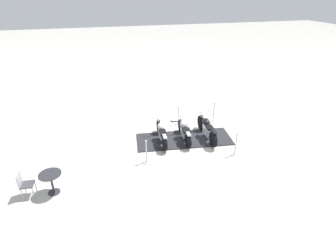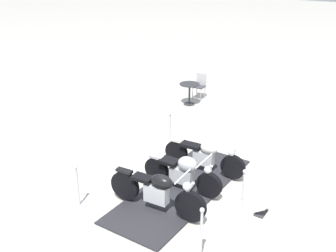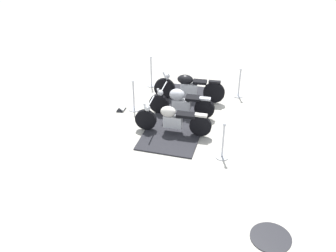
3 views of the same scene
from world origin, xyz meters
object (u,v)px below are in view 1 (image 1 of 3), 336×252
at_px(motorcycle_black, 207,128).
at_px(stanchion_right_front, 213,116).
at_px(cafe_table, 51,179).
at_px(stanchion_left_front, 235,148).
at_px(info_placard, 174,120).
at_px(stanchion_right_mid, 178,119).
at_px(motorcycle_chrome, 184,130).
at_px(motorcycle_cream, 161,132).
at_px(cafe_chair_near_table, 24,183).
at_px(stanchion_left_rear, 147,156).

height_order(motorcycle_black, stanchion_right_front, stanchion_right_front).
bearing_deg(cafe_table, stanchion_left_front, -175.73).
bearing_deg(motorcycle_black, stanchion_right_front, -31.80).
relative_size(stanchion_left_front, cafe_table, 1.30).
height_order(stanchion_left_front, info_placard, stanchion_left_front).
height_order(stanchion_left_front, cafe_table, stanchion_left_front).
relative_size(stanchion_left_front, info_placard, 2.76).
xyz_separation_m(motorcycle_black, stanchion_left_front, (-0.60, 1.64, -0.19)).
bearing_deg(stanchion_right_mid, cafe_table, 34.36).
xyz_separation_m(motorcycle_chrome, cafe_table, (5.33, 2.28, 0.10)).
relative_size(motorcycle_cream, stanchion_right_mid, 2.18).
bearing_deg(stanchion_right_mid, motorcycle_black, 118.05).
bearing_deg(motorcycle_black, cafe_chair_near_table, 108.61).
distance_m(motorcycle_chrome, stanchion_right_mid, 1.50).
bearing_deg(info_placard, stanchion_right_mid, -72.74).
relative_size(motorcycle_black, info_placard, 6.33).
bearing_deg(motorcycle_cream, cafe_table, 122.61).
bearing_deg(cafe_chair_near_table, motorcycle_black, 20.08).
distance_m(stanchion_right_mid, cafe_chair_near_table, 7.33).
bearing_deg(stanchion_right_front, stanchion_left_front, 83.57).
bearing_deg(stanchion_right_mid, motorcycle_cream, 49.06).
relative_size(motorcycle_chrome, stanchion_right_front, 1.83).
height_order(motorcycle_chrome, motorcycle_cream, motorcycle_cream).
height_order(motorcycle_chrome, cafe_table, motorcycle_chrome).
height_order(motorcycle_chrome, stanchion_left_front, stanchion_left_front).
distance_m(motorcycle_black, stanchion_left_rear, 3.25).
distance_m(stanchion_left_rear, info_placard, 3.85).
relative_size(motorcycle_cream, stanchion_left_rear, 2.15).
bearing_deg(stanchion_left_front, motorcycle_black, -69.79).
relative_size(stanchion_right_front, stanchion_left_front, 1.09).
distance_m(stanchion_right_front, stanchion_right_mid, 1.81).
relative_size(info_placard, cafe_chair_near_table, 0.40).
xyz_separation_m(motorcycle_cream, stanchion_right_mid, (-1.19, -1.37, -0.18)).
relative_size(motorcycle_chrome, stanchion_left_rear, 1.98).
bearing_deg(stanchion_left_front, stanchion_right_mid, -65.79).
bearing_deg(cafe_table, stanchion_right_mid, -145.64).
relative_size(stanchion_left_rear, stanchion_right_mid, 1.01).
bearing_deg(stanchion_left_front, info_placard, -67.18).
bearing_deg(stanchion_right_front, cafe_table, 25.98).
xyz_separation_m(stanchion_left_rear, cafe_table, (3.36, 0.92, 0.28)).
distance_m(info_placard, cafe_table, 6.85).
bearing_deg(cafe_table, motorcycle_chrome, -156.87).
xyz_separation_m(stanchion_right_front, stanchion_left_rear, (3.94, 2.63, -0.07)).
distance_m(motorcycle_chrome, info_placard, 1.93).
bearing_deg(info_placard, cafe_table, -136.04).
bearing_deg(motorcycle_chrome, stanchion_left_rear, 128.61).
bearing_deg(info_placard, cafe_chair_near_table, -140.21).
relative_size(stanchion_right_mid, cafe_chair_near_table, 1.09).
bearing_deg(info_placard, motorcycle_cream, -115.64).
distance_m(stanchion_left_front, cafe_table, 6.98).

